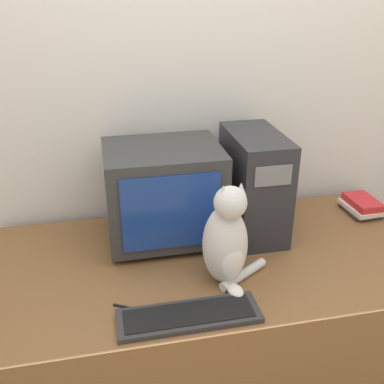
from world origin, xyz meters
The scene contains 8 objects.
wall_back centered at (0.00, 0.90, 1.25)m, with size 7.00×0.05×2.50m.
desk centered at (0.00, 0.42, 0.38)m, with size 1.78×0.84×0.75m.
crt_monitor centered at (-0.19, 0.61, 0.96)m, with size 0.46×0.38×0.40m.
computer_tower centered at (0.19, 0.60, 0.97)m, with size 0.20×0.39×0.43m.
keyboard centered at (-0.19, 0.10, 0.76)m, with size 0.46×0.14×0.02m.
cat centered at (-0.02, 0.26, 0.92)m, with size 0.27×0.23×0.39m.
book_stack centered at (0.74, 0.64, 0.79)m, with size 0.16×0.20×0.07m.
pen centered at (-0.36, 0.17, 0.76)m, with size 0.13×0.08×0.01m.
Camera 1 is at (-0.41, -1.01, 1.74)m, focal length 42.00 mm.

